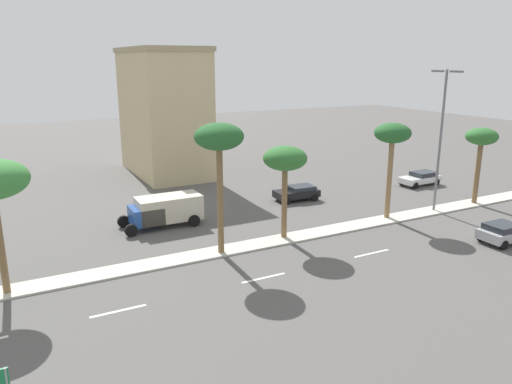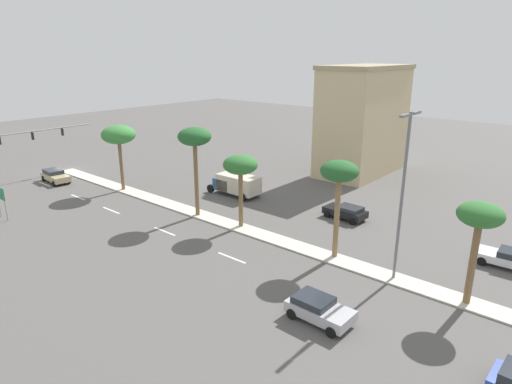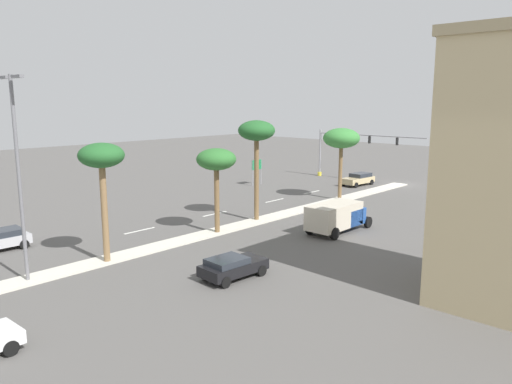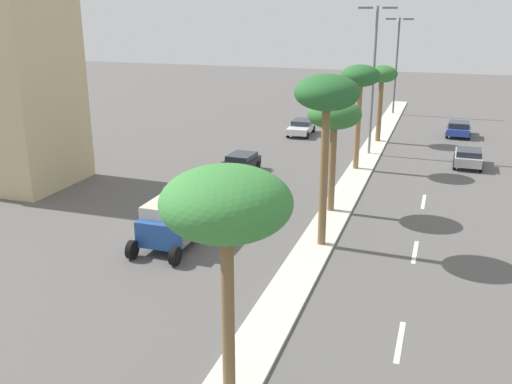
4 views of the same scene
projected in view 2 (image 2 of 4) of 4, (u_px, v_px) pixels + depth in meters
The scene contains 21 objects.
ground_plane at pixel (219, 221), 40.52m from camera, with size 160.00×160.00×0.00m, color #565451.
median_curb at pixel (291, 244), 35.55m from camera, with size 1.80×72.60×0.12m, color beige.
lane_stripe_front at pixel (45, 184), 51.93m from camera, with size 0.20×2.80×0.01m, color silver.
lane_stripe_far at pixel (78, 197), 47.21m from camera, with size 0.20×2.80×0.01m, color silver.
lane_stripe_center at pixel (111, 210), 43.31m from camera, with size 0.20×2.80×0.01m, color silver.
lane_stripe_outboard at pixel (165, 231), 38.24m from camera, with size 0.20×2.80×0.01m, color silver.
lane_stripe_rear at pixel (232, 258), 33.34m from camera, with size 0.20×2.80×0.01m, color silver.
traffic_signal_gantry at pixel (4, 150), 50.64m from camera, with size 15.09×0.53×6.26m.
directional_road_sign at pixel (1, 196), 40.54m from camera, with size 0.10×1.65×3.06m.
commercial_building at pixel (363, 120), 55.09m from camera, with size 13.17×6.94×13.40m.
palm_tree_leading at pixel (119, 136), 47.78m from camera, with size 3.68×3.68×7.21m.
palm_tree_near at pixel (195, 139), 39.69m from camera, with size 3.05×3.05×8.34m.
palm_tree_mid at pixel (240, 166), 37.54m from camera, with size 3.00×3.00×6.43m.
palm_tree_far at pixel (339, 175), 31.47m from camera, with size 2.78×2.78×7.43m.
palm_tree_left at pixel (480, 219), 25.55m from camera, with size 2.64×2.64×6.51m.
street_lamp_center at pixel (403, 187), 28.25m from camera, with size 2.90×0.24×11.29m.
sedan_white_far at pixel (510, 258), 31.68m from camera, with size 2.11×4.32×1.32m.
sedan_black_outboard at pixel (346, 212), 40.97m from camera, with size 2.20×4.04×1.28m.
sedan_silver_center at pixel (319, 309), 25.40m from camera, with size 2.10×3.87×1.38m.
sedan_tan_trailing at pixel (55, 176), 52.61m from camera, with size 2.27×4.64×1.44m.
box_truck at pixel (236, 184), 47.64m from camera, with size 2.52×6.02×2.28m.
Camera 2 is at (26.71, 55.18, 14.88)m, focal length 30.90 mm.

